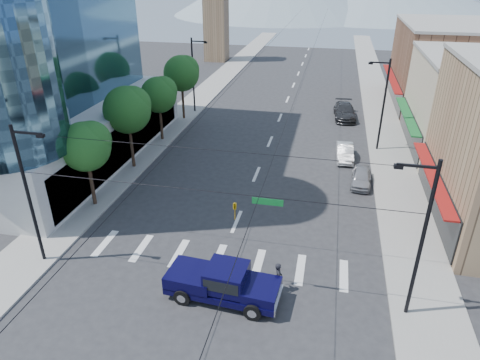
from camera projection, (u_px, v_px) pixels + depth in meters
The scene contains 17 objects.
ground at pixel (215, 274), 25.70m from camera, with size 160.00×160.00×0.00m, color #28282B.
sidewalk_left at pixel (208, 90), 62.82m from camera, with size 4.00×120.00×0.15m, color gray.
sidewalk_right at pixel (377, 100), 58.27m from camera, with size 4.00×120.00×0.15m, color gray.
shop_far at pixel (448, 66), 54.53m from camera, with size 12.00×18.00×10.00m, color brown.
clock_tower at pixel (216, 1), 78.08m from camera, with size 4.80×4.80×20.40m.
tree_near at pixel (87, 145), 30.87m from camera, with size 3.65×3.64×6.71m.
tree_midnear at pixel (129, 108), 36.70m from camera, with size 4.09×4.09×7.52m.
tree_midfar at pixel (160, 94), 43.07m from camera, with size 3.65×3.64×6.71m.
tree_far at pixel (183, 72), 48.90m from camera, with size 4.09×4.09×7.52m.
signal_rig at pixel (211, 217), 22.70m from camera, with size 21.80×0.20×9.00m.
lamp_pole_nw at pixel (194, 73), 51.65m from camera, with size 2.00×0.25×9.00m.
lamp_pole_ne at pixel (383, 102), 40.63m from camera, with size 2.00×0.25×9.00m.
pickup_truck at pixel (222, 282), 23.38m from camera, with size 6.49×2.84×2.15m.
pedestrian at pixel (278, 277), 24.00m from camera, with size 0.68×0.45×1.88m, color black.
parked_car_near at pixel (361, 177), 35.83m from camera, with size 1.60×3.99×1.36m, color #9C9BA0.
parked_car_mid at pixel (345, 152), 40.54m from camera, with size 1.49×4.28×1.41m, color silver.
parked_car_far at pixel (345, 111), 51.29m from camera, with size 2.39×5.87×1.70m, color #2D2C2F.
Camera 1 is at (5.82, -19.59, 16.65)m, focal length 32.00 mm.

